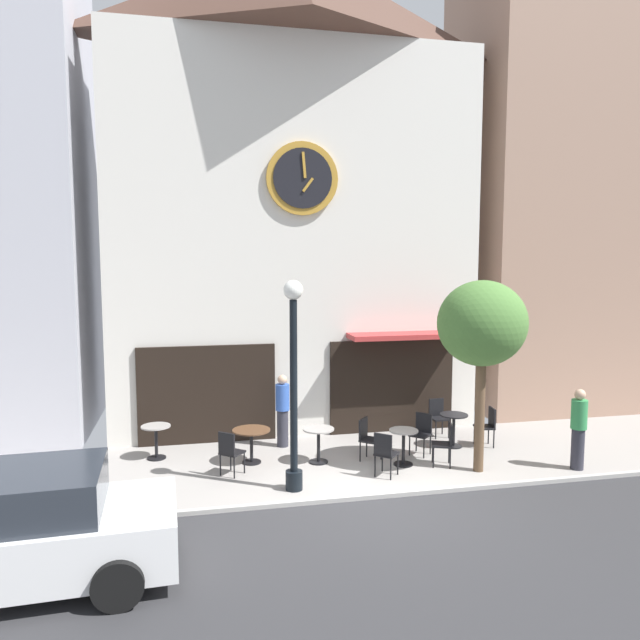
{
  "coord_description": "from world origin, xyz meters",
  "views": [
    {
      "loc": [
        -3.37,
        -9.91,
        4.32
      ],
      "look_at": [
        -0.79,
        2.02,
        3.05
      ],
      "focal_mm": 33.49,
      "sensor_mm": 36.0,
      "label": 1
    }
  ],
  "objects_px": {
    "pedestrian_blue": "(283,410)",
    "parked_car_white": "(7,531)",
    "cafe_chair_facing_wall": "(230,450)",
    "cafe_chair_under_awning": "(422,430)",
    "cafe_table_near_curb": "(318,439)",
    "pedestrian_green": "(579,428)",
    "street_lamp": "(294,385)",
    "cafe_chair_outer": "(385,451)",
    "cafe_table_center_left": "(251,438)",
    "street_tree": "(482,325)",
    "cafe_chair_by_entrance": "(438,414)",
    "cafe_chair_right_end": "(446,441)",
    "cafe_table_center_right": "(156,437)",
    "cafe_table_center": "(454,425)",
    "cafe_chair_facing_street": "(367,436)",
    "cafe_table_near_door": "(404,442)",
    "cafe_chair_near_tree": "(488,424)"
  },
  "relations": [
    {
      "from": "cafe_chair_near_tree",
      "to": "cafe_table_near_curb",
      "type": "bearing_deg",
      "value": -176.21
    },
    {
      "from": "cafe_table_center",
      "to": "cafe_chair_by_entrance",
      "type": "height_order",
      "value": "cafe_chair_by_entrance"
    },
    {
      "from": "pedestrian_blue",
      "to": "parked_car_white",
      "type": "bearing_deg",
      "value": -130.85
    },
    {
      "from": "street_lamp",
      "to": "pedestrian_blue",
      "type": "distance_m",
      "value": 2.85
    },
    {
      "from": "cafe_chair_right_end",
      "to": "pedestrian_blue",
      "type": "xyz_separation_m",
      "value": [
        -3.12,
        2.0,
        0.33
      ]
    },
    {
      "from": "cafe_table_near_door",
      "to": "cafe_table_near_curb",
      "type": "bearing_deg",
      "value": 163.2
    },
    {
      "from": "cafe_chair_by_entrance",
      "to": "cafe_chair_right_end",
      "type": "distance_m",
      "value": 2.14
    },
    {
      "from": "cafe_chair_facing_wall",
      "to": "pedestrian_blue",
      "type": "relative_size",
      "value": 0.54
    },
    {
      "from": "street_lamp",
      "to": "cafe_chair_outer",
      "type": "xyz_separation_m",
      "value": [
        1.86,
        0.26,
        -1.47
      ]
    },
    {
      "from": "cafe_chair_under_awning",
      "to": "street_lamp",
      "type": "bearing_deg",
      "value": -155.24
    },
    {
      "from": "cafe_table_center_left",
      "to": "cafe_table_near_curb",
      "type": "height_order",
      "value": "cafe_table_near_curb"
    },
    {
      "from": "cafe_chair_facing_street",
      "to": "cafe_chair_by_entrance",
      "type": "bearing_deg",
      "value": 31.29
    },
    {
      "from": "cafe_table_near_curb",
      "to": "pedestrian_green",
      "type": "xyz_separation_m",
      "value": [
        5.12,
        -1.5,
        0.35
      ]
    },
    {
      "from": "cafe_table_center",
      "to": "cafe_chair_near_tree",
      "type": "distance_m",
      "value": 0.8
    },
    {
      "from": "cafe_table_center_right",
      "to": "cafe_chair_facing_wall",
      "type": "height_order",
      "value": "cafe_chair_facing_wall"
    },
    {
      "from": "cafe_chair_by_entrance",
      "to": "cafe_chair_under_awning",
      "type": "height_order",
      "value": "same"
    },
    {
      "from": "cafe_chair_near_tree",
      "to": "pedestrian_green",
      "type": "relative_size",
      "value": 0.54
    },
    {
      "from": "cafe_table_center_right",
      "to": "pedestrian_green",
      "type": "bearing_deg",
      "value": -16.32
    },
    {
      "from": "cafe_table_near_curb",
      "to": "cafe_table_center",
      "type": "height_order",
      "value": "cafe_table_center"
    },
    {
      "from": "street_lamp",
      "to": "cafe_chair_facing_wall",
      "type": "distance_m",
      "value": 2.09
    },
    {
      "from": "cafe_chair_by_entrance",
      "to": "street_tree",
      "type": "bearing_deg",
      "value": -93.8
    },
    {
      "from": "cafe_table_near_curb",
      "to": "cafe_table_center",
      "type": "bearing_deg",
      "value": 6.85
    },
    {
      "from": "cafe_chair_near_tree",
      "to": "cafe_chair_by_entrance",
      "type": "relative_size",
      "value": 1.0
    },
    {
      "from": "street_lamp",
      "to": "cafe_table_center_left",
      "type": "xyz_separation_m",
      "value": [
        -0.63,
        1.64,
        -1.45
      ]
    },
    {
      "from": "cafe_chair_near_tree",
      "to": "parked_car_white",
      "type": "relative_size",
      "value": 0.21
    },
    {
      "from": "cafe_chair_by_entrance",
      "to": "cafe_table_center_left",
      "type": "bearing_deg",
      "value": -167.93
    },
    {
      "from": "cafe_table_center_left",
      "to": "pedestrian_green",
      "type": "relative_size",
      "value": 0.48
    },
    {
      "from": "cafe_chair_right_end",
      "to": "pedestrian_green",
      "type": "bearing_deg",
      "value": -16.32
    },
    {
      "from": "cafe_table_center_left",
      "to": "cafe_chair_facing_wall",
      "type": "distance_m",
      "value": 0.83
    },
    {
      "from": "cafe_table_near_door",
      "to": "cafe_table_center",
      "type": "relative_size",
      "value": 0.99
    },
    {
      "from": "street_tree",
      "to": "cafe_table_near_door",
      "type": "height_order",
      "value": "street_tree"
    },
    {
      "from": "cafe_table_center",
      "to": "cafe_chair_right_end",
      "type": "height_order",
      "value": "cafe_chair_right_end"
    },
    {
      "from": "cafe_table_near_door",
      "to": "cafe_chair_facing_wall",
      "type": "distance_m",
      "value": 3.6
    },
    {
      "from": "street_tree",
      "to": "cafe_chair_near_tree",
      "type": "xyz_separation_m",
      "value": [
        0.96,
        1.44,
        -2.47
      ]
    },
    {
      "from": "cafe_table_near_curb",
      "to": "cafe_chair_by_entrance",
      "type": "height_order",
      "value": "cafe_chair_by_entrance"
    },
    {
      "from": "cafe_table_center_right",
      "to": "cafe_chair_by_entrance",
      "type": "xyz_separation_m",
      "value": [
        6.62,
        0.29,
        0.04
      ]
    },
    {
      "from": "street_tree",
      "to": "cafe_chair_under_awning",
      "type": "distance_m",
      "value": 2.86
    },
    {
      "from": "cafe_table_center",
      "to": "cafe_chair_right_end",
      "type": "relative_size",
      "value": 0.85
    },
    {
      "from": "cafe_table_center_left",
      "to": "cafe_chair_right_end",
      "type": "relative_size",
      "value": 0.89
    },
    {
      "from": "cafe_table_center",
      "to": "cafe_chair_near_tree",
      "type": "xyz_separation_m",
      "value": [
        0.79,
        -0.12,
        0.02
      ]
    },
    {
      "from": "cafe_table_center_right",
      "to": "cafe_table_near_curb",
      "type": "relative_size",
      "value": 0.98
    },
    {
      "from": "cafe_chair_facing_wall",
      "to": "cafe_chair_under_awning",
      "type": "distance_m",
      "value": 4.26
    },
    {
      "from": "cafe_table_center_right",
      "to": "parked_car_white",
      "type": "bearing_deg",
      "value": -108.41
    },
    {
      "from": "cafe_chair_outer",
      "to": "cafe_chair_facing_street",
      "type": "xyz_separation_m",
      "value": [
        -0.05,
        1.04,
        0.0
      ]
    },
    {
      "from": "cafe_table_near_curb",
      "to": "pedestrian_blue",
      "type": "distance_m",
      "value": 1.42
    },
    {
      "from": "cafe_table_near_curb",
      "to": "cafe_chair_under_awning",
      "type": "xyz_separation_m",
      "value": [
        2.35,
        0.08,
        0.02
      ]
    },
    {
      "from": "pedestrian_blue",
      "to": "cafe_chair_right_end",
      "type": "bearing_deg",
      "value": -32.66
    },
    {
      "from": "cafe_chair_facing_wall",
      "to": "cafe_chair_under_awning",
      "type": "relative_size",
      "value": 1.0
    },
    {
      "from": "cafe_table_near_curb",
      "to": "pedestrian_green",
      "type": "height_order",
      "value": "pedestrian_green"
    },
    {
      "from": "cafe_chair_facing_wall",
      "to": "cafe_chair_outer",
      "type": "bearing_deg",
      "value": -13.53
    }
  ]
}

